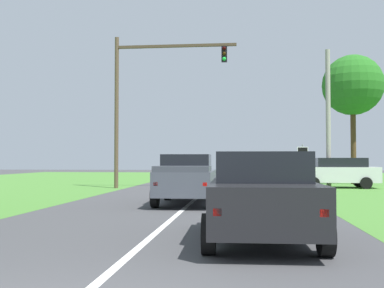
{
  "coord_description": "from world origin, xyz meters",
  "views": [
    {
      "loc": [
        1.93,
        -4.27,
        1.66
      ],
      "look_at": [
        -0.33,
        17.51,
        2.4
      ],
      "focal_mm": 44.06,
      "sensor_mm": 36.0,
      "label": 1
    }
  ],
  "objects_px": {
    "oak_tree_right": "(353,86)",
    "utility_pole_right": "(328,118)",
    "red_suv_near": "(261,194)",
    "crossing_suv_far": "(338,172)",
    "pickup_truck_lead": "(187,178)",
    "traffic_light": "(145,90)",
    "keep_moving_sign": "(303,161)"
  },
  "relations": [
    {
      "from": "traffic_light",
      "to": "crossing_suv_far",
      "type": "height_order",
      "value": "traffic_light"
    },
    {
      "from": "pickup_truck_lead",
      "to": "keep_moving_sign",
      "type": "relative_size",
      "value": 2.06
    },
    {
      "from": "red_suv_near",
      "to": "crossing_suv_far",
      "type": "bearing_deg",
      "value": 74.33
    },
    {
      "from": "keep_moving_sign",
      "to": "utility_pole_right",
      "type": "relative_size",
      "value": 0.3
    },
    {
      "from": "pickup_truck_lead",
      "to": "traffic_light",
      "type": "xyz_separation_m",
      "value": [
        -3.6,
        9.42,
        4.83
      ]
    },
    {
      "from": "pickup_truck_lead",
      "to": "crossing_suv_far",
      "type": "distance_m",
      "value": 13.48
    },
    {
      "from": "crossing_suv_far",
      "to": "utility_pole_right",
      "type": "xyz_separation_m",
      "value": [
        -0.53,
        -0.1,
        3.19
      ]
    },
    {
      "from": "red_suv_near",
      "to": "oak_tree_right",
      "type": "bearing_deg",
      "value": 72.75
    },
    {
      "from": "oak_tree_right",
      "to": "utility_pole_right",
      "type": "relative_size",
      "value": 1.08
    },
    {
      "from": "traffic_light",
      "to": "keep_moving_sign",
      "type": "bearing_deg",
      "value": -4.0
    },
    {
      "from": "traffic_light",
      "to": "keep_moving_sign",
      "type": "height_order",
      "value": "traffic_light"
    },
    {
      "from": "traffic_light",
      "to": "pickup_truck_lead",
      "type": "bearing_deg",
      "value": -69.09
    },
    {
      "from": "red_suv_near",
      "to": "pickup_truck_lead",
      "type": "relative_size",
      "value": 0.89
    },
    {
      "from": "red_suv_near",
      "to": "keep_moving_sign",
      "type": "xyz_separation_m",
      "value": [
        2.98,
        16.64,
        0.65
      ]
    },
    {
      "from": "pickup_truck_lead",
      "to": "keep_moving_sign",
      "type": "bearing_deg",
      "value": 58.4
    },
    {
      "from": "traffic_light",
      "to": "crossing_suv_far",
      "type": "relative_size",
      "value": 1.88
    },
    {
      "from": "red_suv_near",
      "to": "oak_tree_right",
      "type": "relative_size",
      "value": 0.52
    },
    {
      "from": "oak_tree_right",
      "to": "crossing_suv_far",
      "type": "relative_size",
      "value": 1.87
    },
    {
      "from": "red_suv_near",
      "to": "utility_pole_right",
      "type": "bearing_deg",
      "value": 75.76
    },
    {
      "from": "keep_moving_sign",
      "to": "crossing_suv_far",
      "type": "xyz_separation_m",
      "value": [
        2.32,
        2.25,
        -0.67
      ]
    },
    {
      "from": "pickup_truck_lead",
      "to": "utility_pole_right",
      "type": "bearing_deg",
      "value": 56.68
    },
    {
      "from": "pickup_truck_lead",
      "to": "red_suv_near",
      "type": "bearing_deg",
      "value": -72.84
    },
    {
      "from": "keep_moving_sign",
      "to": "oak_tree_right",
      "type": "bearing_deg",
      "value": 57.79
    },
    {
      "from": "oak_tree_right",
      "to": "crossing_suv_far",
      "type": "xyz_separation_m",
      "value": [
        -1.99,
        -4.58,
        -5.85
      ]
    },
    {
      "from": "red_suv_near",
      "to": "utility_pole_right",
      "type": "xyz_separation_m",
      "value": [
        4.77,
        18.79,
        3.17
      ]
    },
    {
      "from": "red_suv_near",
      "to": "crossing_suv_far",
      "type": "relative_size",
      "value": 0.98
    },
    {
      "from": "keep_moving_sign",
      "to": "crossing_suv_far",
      "type": "bearing_deg",
      "value": 44.22
    },
    {
      "from": "traffic_light",
      "to": "utility_pole_right",
      "type": "bearing_deg",
      "value": 8.02
    },
    {
      "from": "red_suv_near",
      "to": "traffic_light",
      "type": "xyz_separation_m",
      "value": [
        -6.02,
        17.27,
        4.83
      ]
    },
    {
      "from": "crossing_suv_far",
      "to": "utility_pole_right",
      "type": "distance_m",
      "value": 3.23
    },
    {
      "from": "oak_tree_right",
      "to": "red_suv_near",
      "type": "bearing_deg",
      "value": -107.25
    },
    {
      "from": "pickup_truck_lead",
      "to": "oak_tree_right",
      "type": "height_order",
      "value": "oak_tree_right"
    }
  ]
}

